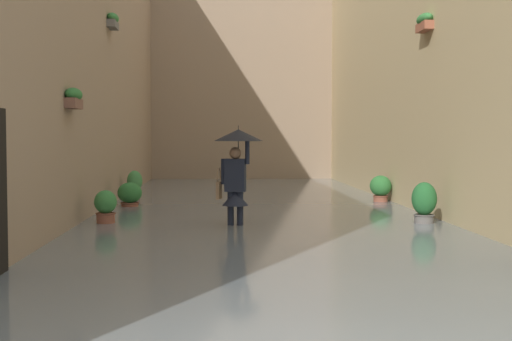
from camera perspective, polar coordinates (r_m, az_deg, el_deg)
name	(u,v)px	position (r m, az deg, el deg)	size (l,w,h in m)	color
ground_plane	(257,217)	(16.35, 0.11, -3.77)	(60.00, 60.00, 0.00)	gray
flood_water	(257,213)	(16.34, 0.11, -3.44)	(7.89, 29.21, 0.19)	slate
building_facade_left	(450,17)	(17.28, 15.33, 11.80)	(2.04, 27.21, 9.21)	tan
building_facade_far	(241,37)	(29.02, -1.20, 10.69)	(10.69, 1.80, 11.74)	gray
person_wading	(237,161)	(13.24, -1.58, 0.77)	(0.92, 0.92, 2.06)	#4C4233
potted_plant_far_right	(130,196)	(17.20, -10.13, -2.06)	(0.58, 0.58, 0.76)	brown
potted_plant_near_left	(424,205)	(14.01, 13.38, -2.72)	(0.48, 0.48, 0.98)	#66605B
potted_plant_near_right	(135,185)	(19.53, -9.74, -1.18)	(0.42, 0.42, 0.93)	brown
potted_plant_far_left	(381,189)	(18.40, 10.00, -1.52)	(0.55, 0.55, 0.86)	brown
potted_plant_mid_right	(106,210)	(13.95, -12.01, -3.09)	(0.43, 0.43, 0.82)	brown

